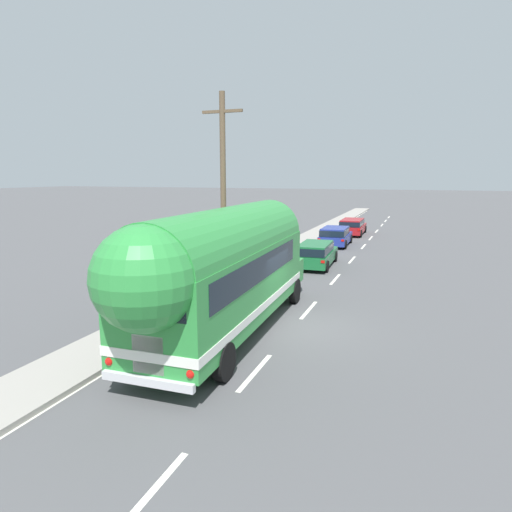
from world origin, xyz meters
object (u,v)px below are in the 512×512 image
Objects in this scene: utility_pole at (223,191)px; car_lead at (316,253)px; car_third at (352,226)px; car_second at (335,235)px; painted_bus at (223,267)px.

utility_pole reaches higher than car_lead.
utility_pole is 21.86m from car_third.
car_third is at bearing 87.83° from car_second.
utility_pole is 1.76× the size of car_third.
utility_pole is at bearing -96.40° from car_third.
car_lead and car_second have the same top height.
car_second is at bearing -92.17° from car_third.
car_second is (-0.36, 7.92, -0.00)m from car_lead.
painted_bus is (2.35, -5.26, -2.12)m from utility_pole.
car_lead is (2.52, 6.90, -3.64)m from utility_pole.
car_second is 6.61m from car_third.
painted_bus is 2.54× the size of car_lead.
painted_bus is at bearing -65.96° from utility_pole.
painted_bus is at bearing -90.13° from car_third.
car_third is at bearing 89.87° from painted_bus.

